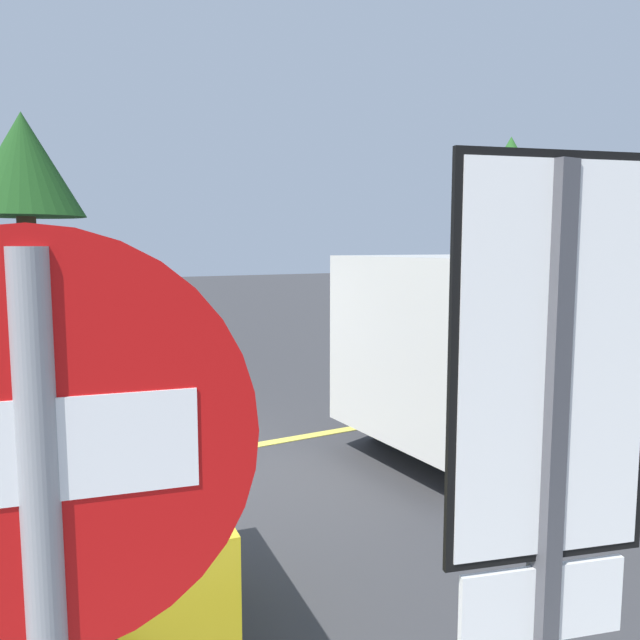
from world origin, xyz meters
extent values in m
plane|color=#38383A|center=(0.00, 0.00, 0.00)|extent=(80.00, 80.00, 0.00)
cube|color=#E0D14C|center=(3.00, 0.00, 0.01)|extent=(28.00, 0.16, 0.01)
cylinder|color=red|center=(-1.29, -5.37, 1.96)|extent=(0.75, 0.17, 0.76)
cube|color=white|center=(-1.29, -5.37, 1.96)|extent=(0.53, 0.14, 0.18)
cube|color=white|center=(-0.16, -5.50, 2.02)|extent=(0.49, 0.16, 0.95)
cube|color=black|center=(-0.16, -5.50, 2.02)|extent=(0.52, 0.17, 0.99)
cube|color=white|center=(-0.16, -5.50, 1.41)|extent=(0.44, 0.15, 0.20)
cube|color=silver|center=(4.78, -1.62, 1.29)|extent=(5.25, 2.14, 1.82)
cube|color=black|center=(2.70, -1.57, 1.69)|extent=(0.21, 1.84, 0.80)
cylinder|color=black|center=(2.98, -2.58, 0.38)|extent=(0.77, 0.28, 0.76)
cylinder|color=black|center=(3.04, -0.58, 0.38)|extent=(0.77, 0.28, 0.76)
cylinder|color=black|center=(6.57, -0.67, 0.38)|extent=(0.77, 0.28, 0.76)
cylinder|color=black|center=(-0.87, 2.40, 0.32)|extent=(0.67, 0.32, 0.64)
cylinder|color=black|center=(-0.57, 4.14, 0.32)|extent=(0.67, 0.32, 0.64)
cylinder|color=black|center=(-0.77, -2.06, 0.32)|extent=(0.67, 0.31, 0.64)
cylinder|color=#513823|center=(-0.16, 6.34, 1.42)|extent=(0.34, 0.34, 2.84)
cone|color=#1E4C1C|center=(-0.16, 6.34, 3.78)|extent=(2.11, 2.11, 1.87)
cylinder|color=#513823|center=(14.85, 8.78, 1.61)|extent=(0.34, 0.34, 3.23)
cone|color=#286023|center=(14.85, 8.78, 4.56)|extent=(3.01, 3.01, 2.68)
camera|label=1|loc=(-1.39, -6.50, 2.30)|focal=35.43mm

